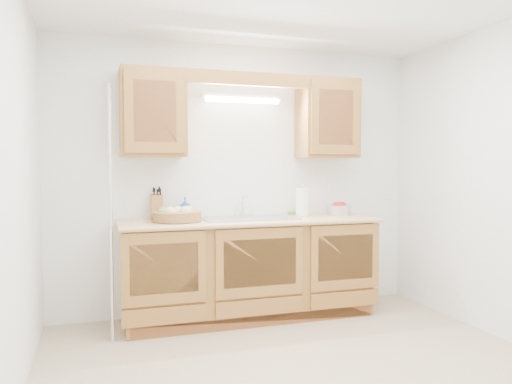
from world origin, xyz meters
name	(u,v)px	position (x,y,z in m)	size (l,w,h in m)	color
room	(302,184)	(0.00, 0.00, 1.25)	(3.52, 3.50, 2.50)	tan
base_cabinets	(249,269)	(0.00, 1.20, 0.44)	(2.20, 0.60, 0.86)	#925F2B
countertop	(250,221)	(0.00, 1.19, 0.88)	(2.30, 0.63, 0.04)	tan
upper_cabinet_left	(153,113)	(-0.83, 1.33, 1.83)	(0.55, 0.33, 0.75)	#925F2B
upper_cabinet_right	(327,119)	(0.83, 1.33, 1.83)	(0.55, 0.33, 0.75)	#925F2B
valance	(249,79)	(0.00, 1.19, 2.14)	(2.20, 0.05, 0.12)	#925F2B
fluorescent_fixture	(242,99)	(0.00, 1.42, 2.00)	(0.76, 0.08, 0.08)	white
sink	(249,226)	(0.00, 1.21, 0.83)	(0.84, 0.46, 0.36)	#9E9EA3
wire_shelf_pole	(111,214)	(-1.20, 0.94, 1.00)	(0.03, 0.03, 2.00)	silver
outlet_plate	(331,188)	(0.95, 1.49, 1.15)	(0.08, 0.01, 0.12)	white
fruit_basket	(177,215)	(-0.65, 1.16, 0.96)	(0.54, 0.54, 0.13)	olive
knife_block	(157,207)	(-0.79, 1.41, 1.01)	(0.12, 0.18, 0.30)	#925F2B
orange_canister	(155,205)	(-0.81, 1.44, 1.02)	(0.09, 0.09, 0.24)	#DD5A0C
soap_bottle	(185,208)	(-0.54, 1.42, 0.99)	(0.09, 0.09, 0.19)	blue
sponge	(295,213)	(0.54, 1.44, 0.91)	(0.14, 0.10, 0.03)	#CC333F
paper_towel	(302,203)	(0.54, 1.25, 1.03)	(0.15, 0.15, 0.31)	silver
apple_bowl	(338,209)	(0.91, 1.25, 0.96)	(0.33, 0.33, 0.13)	silver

